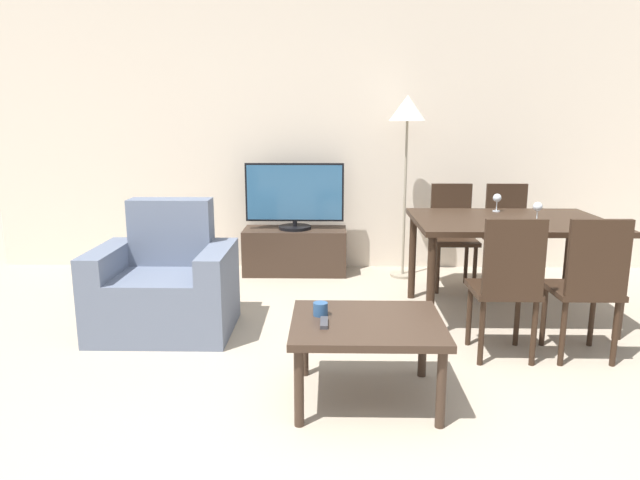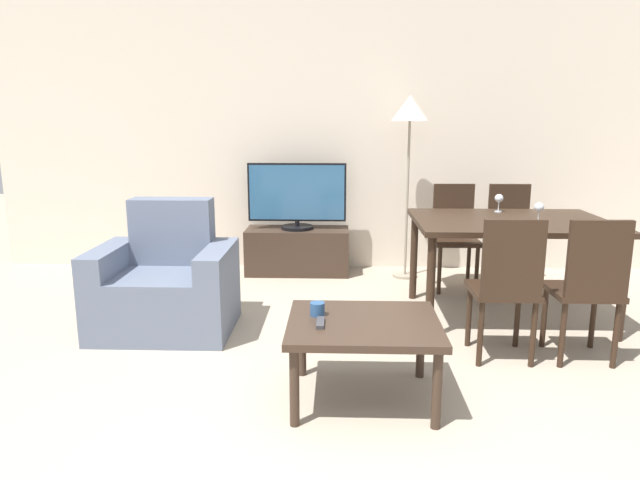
{
  "view_description": "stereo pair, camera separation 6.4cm",
  "coord_description": "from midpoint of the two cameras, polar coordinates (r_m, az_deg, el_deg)",
  "views": [
    {
      "loc": [
        0.01,
        -2.35,
        1.52
      ],
      "look_at": [
        -0.07,
        1.72,
        0.65
      ],
      "focal_mm": 32.0,
      "sensor_mm": 36.0,
      "label": 1
    },
    {
      "loc": [
        0.07,
        -2.35,
        1.52
      ],
      "look_at": [
        -0.07,
        1.72,
        0.65
      ],
      "focal_mm": 32.0,
      "sensor_mm": 36.0,
      "label": 2
    }
  ],
  "objects": [
    {
      "name": "cup_white_near",
      "position": [
        3.16,
        0.32,
        -6.91
      ],
      "size": [
        0.08,
        0.08,
        0.07
      ],
      "color": "navy",
      "rests_on": "coffee_table"
    },
    {
      "name": "armchair",
      "position": [
        4.3,
        -14.73,
        -4.52
      ],
      "size": [
        0.97,
        0.74,
        0.93
      ],
      "color": "slate",
      "rests_on": "ground_plane"
    },
    {
      "name": "ground_plane",
      "position": [
        2.8,
        0.86,
        -20.86
      ],
      "size": [
        18.0,
        18.0,
        0.0
      ],
      "primitive_type": "plane",
      "color": "tan"
    },
    {
      "name": "wine_glass_center",
      "position": [
        4.85,
        17.82,
        3.88
      ],
      "size": [
        0.07,
        0.07,
        0.15
      ],
      "color": "silver",
      "rests_on": "dining_table"
    },
    {
      "name": "remote_primary",
      "position": [
        3.04,
        0.65,
        -8.28
      ],
      "size": [
        0.04,
        0.15,
        0.02
      ],
      "color": "#38383D",
      "rests_on": "coffee_table"
    },
    {
      "name": "dining_chair_near",
      "position": [
        3.75,
        18.62,
        -4.05
      ],
      "size": [
        0.4,
        0.4,
        0.94
      ],
      "color": "black",
      "rests_on": "ground_plane"
    },
    {
      "name": "dining_chair_far_left",
      "position": [
        5.31,
        13.62,
        0.89
      ],
      "size": [
        0.4,
        0.4,
        0.94
      ],
      "color": "black",
      "rests_on": "ground_plane"
    },
    {
      "name": "wall_back",
      "position": [
        5.81,
        1.59,
        10.41
      ],
      "size": [
        6.85,
        0.06,
        2.7
      ],
      "color": "beige",
      "rests_on": "ground_plane"
    },
    {
      "name": "tv_stand",
      "position": [
        5.69,
        -1.94,
        -1.09
      ],
      "size": [
        1.01,
        0.43,
        0.45
      ],
      "color": "#38281E",
      "rests_on": "ground_plane"
    },
    {
      "name": "dining_chair_near_right",
      "position": [
        3.92,
        25.69,
        -3.93
      ],
      "size": [
        0.4,
        0.4,
        0.94
      ],
      "color": "black",
      "rests_on": "ground_plane"
    },
    {
      "name": "floor_lamp",
      "position": [
        5.46,
        9.31,
        11.84
      ],
      "size": [
        0.34,
        0.34,
        1.73
      ],
      "color": "gray",
      "rests_on": "ground_plane"
    },
    {
      "name": "coffee_table",
      "position": [
        3.12,
        4.98,
        -9.02
      ],
      "size": [
        0.82,
        0.69,
        0.45
      ],
      "color": "#38281E",
      "rests_on": "ground_plane"
    },
    {
      "name": "dining_table",
      "position": [
        4.55,
        18.89,
        0.99
      ],
      "size": [
        1.44,
        1.03,
        0.77
      ],
      "color": "black",
      "rests_on": "ground_plane"
    },
    {
      "name": "dining_chair_far",
      "position": [
        5.43,
        18.83,
        0.83
      ],
      "size": [
        0.4,
        0.4,
        0.94
      ],
      "color": "black",
      "rests_on": "ground_plane"
    },
    {
      "name": "wine_glass_left",
      "position": [
        4.46,
        21.44,
        2.95
      ],
      "size": [
        0.07,
        0.07,
        0.15
      ],
      "color": "silver",
      "rests_on": "dining_table"
    },
    {
      "name": "tv",
      "position": [
        5.58,
        -1.99,
        4.39
      ],
      "size": [
        0.96,
        0.32,
        0.65
      ],
      "color": "black",
      "rests_on": "tv_stand"
    }
  ]
}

